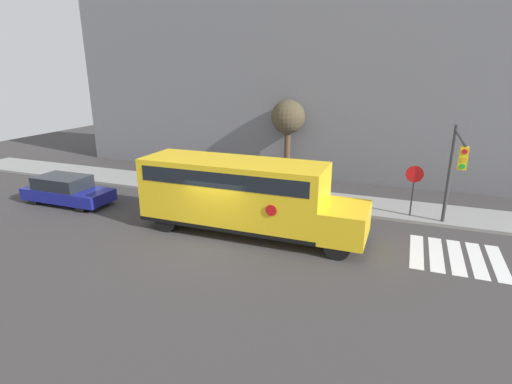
# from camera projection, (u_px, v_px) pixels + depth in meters

# --- Properties ---
(ground_plane) EXTENTS (60.00, 60.00, 0.00)m
(ground_plane) POSITION_uv_depth(u_px,v_px,m) (215.00, 241.00, 16.51)
(ground_plane) COLOR #3A3838
(sidewalk_strip) EXTENTS (44.00, 3.00, 0.15)m
(sidewalk_strip) POSITION_uv_depth(u_px,v_px,m) (268.00, 195.00, 22.27)
(sidewalk_strip) COLOR gray
(sidewalk_strip) RESTS_ON ground
(building_backdrop) EXTENTS (32.00, 4.00, 13.73)m
(building_backdrop) POSITION_uv_depth(u_px,v_px,m) (302.00, 67.00, 26.04)
(building_backdrop) COLOR slate
(building_backdrop) RESTS_ON ground
(crosswalk_stripes) EXTENTS (3.30, 3.20, 0.01)m
(crosswalk_stripes) POSITION_uv_depth(u_px,v_px,m) (456.00, 257.00, 15.13)
(crosswalk_stripes) COLOR white
(crosswalk_stripes) RESTS_ON ground
(school_bus) EXTENTS (9.59, 2.57, 3.16)m
(school_bus) POSITION_uv_depth(u_px,v_px,m) (241.00, 193.00, 16.87)
(school_bus) COLOR yellow
(school_bus) RESTS_ON ground
(parked_car) EXTENTS (4.75, 1.87, 1.46)m
(parked_car) POSITION_uv_depth(u_px,v_px,m) (66.00, 190.00, 20.91)
(parked_car) COLOR navy
(parked_car) RESTS_ON ground
(stop_sign) EXTENTS (0.78, 0.10, 2.58)m
(stop_sign) POSITION_uv_depth(u_px,v_px,m) (414.00, 183.00, 18.47)
(stop_sign) COLOR #38383A
(stop_sign) RESTS_ON ground
(traffic_light) EXTENTS (0.28, 3.87, 4.54)m
(traffic_light) POSITION_uv_depth(u_px,v_px,m) (454.00, 165.00, 16.11)
(traffic_light) COLOR #38383A
(traffic_light) RESTS_ON ground
(tree_near_sidewalk) EXTENTS (2.09, 2.09, 5.01)m
(tree_near_sidewalk) POSITION_uv_depth(u_px,v_px,m) (288.00, 119.00, 24.59)
(tree_near_sidewalk) COLOR brown
(tree_near_sidewalk) RESTS_ON ground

